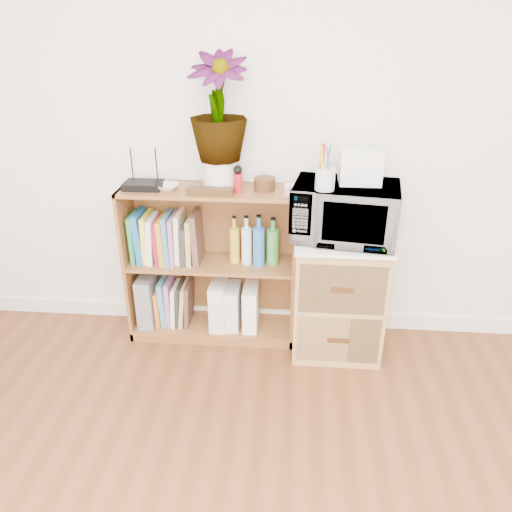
# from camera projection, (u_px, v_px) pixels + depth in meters

# --- Properties ---
(skirting_board) EXTENTS (4.00, 0.02, 0.10)m
(skirting_board) POSITION_uv_depth(u_px,v_px,m) (270.00, 316.00, 3.26)
(skirting_board) COLOR white
(skirting_board) RESTS_ON ground
(bookshelf) EXTENTS (1.00, 0.30, 0.95)m
(bookshelf) POSITION_uv_depth(u_px,v_px,m) (212.00, 265.00, 2.97)
(bookshelf) COLOR brown
(bookshelf) RESTS_ON ground
(wicker_unit) EXTENTS (0.50, 0.45, 0.70)m
(wicker_unit) POSITION_uv_depth(u_px,v_px,m) (338.00, 295.00, 2.90)
(wicker_unit) COLOR #9E7542
(wicker_unit) RESTS_ON ground
(microwave) EXTENTS (0.60, 0.45, 0.30)m
(microwave) POSITION_uv_depth(u_px,v_px,m) (345.00, 212.00, 2.67)
(microwave) COLOR silver
(microwave) RESTS_ON wicker_unit
(pen_cup) EXTENTS (0.10, 0.10, 0.11)m
(pen_cup) POSITION_uv_depth(u_px,v_px,m) (325.00, 179.00, 2.50)
(pen_cup) COLOR silver
(pen_cup) RESTS_ON microwave
(small_appliance) EXTENTS (0.21, 0.18, 0.17)m
(small_appliance) POSITION_uv_depth(u_px,v_px,m) (360.00, 167.00, 2.60)
(small_appliance) COLOR white
(small_appliance) RESTS_ON microwave
(router) EXTENTS (0.21, 0.14, 0.04)m
(router) POSITION_uv_depth(u_px,v_px,m) (143.00, 185.00, 2.77)
(router) COLOR black
(router) RESTS_ON bookshelf
(white_bowl) EXTENTS (0.13, 0.13, 0.03)m
(white_bowl) POSITION_uv_depth(u_px,v_px,m) (167.00, 187.00, 2.75)
(white_bowl) COLOR silver
(white_bowl) RESTS_ON bookshelf
(plant_pot) EXTENTS (0.19, 0.19, 0.16)m
(plant_pot) POSITION_uv_depth(u_px,v_px,m) (220.00, 174.00, 2.74)
(plant_pot) COLOR silver
(plant_pot) RESTS_ON bookshelf
(potted_plant) EXTENTS (0.31, 0.31, 0.56)m
(potted_plant) POSITION_uv_depth(u_px,v_px,m) (218.00, 107.00, 2.59)
(potted_plant) COLOR #356C2B
(potted_plant) RESTS_ON plant_pot
(trinket_box) EXTENTS (0.25, 0.06, 0.04)m
(trinket_box) POSITION_uv_depth(u_px,v_px,m) (210.00, 191.00, 2.66)
(trinket_box) COLOR #36200E
(trinket_box) RESTS_ON bookshelf
(kokeshi_doll) EXTENTS (0.05, 0.05, 0.10)m
(kokeshi_doll) POSITION_uv_depth(u_px,v_px,m) (238.00, 183.00, 2.69)
(kokeshi_doll) COLOR #A2141B
(kokeshi_doll) RESTS_ON bookshelf
(wooden_bowl) EXTENTS (0.12, 0.12, 0.07)m
(wooden_bowl) POSITION_uv_depth(u_px,v_px,m) (265.00, 184.00, 2.74)
(wooden_bowl) COLOR #39210F
(wooden_bowl) RESTS_ON bookshelf
(paint_jars) EXTENTS (0.11, 0.04, 0.06)m
(paint_jars) POSITION_uv_depth(u_px,v_px,m) (293.00, 192.00, 2.64)
(paint_jars) COLOR #CC7192
(paint_jars) RESTS_ON bookshelf
(file_box) EXTENTS (0.10, 0.25, 0.32)m
(file_box) POSITION_uv_depth(u_px,v_px,m) (149.00, 298.00, 3.11)
(file_box) COLOR slate
(file_box) RESTS_ON bookshelf
(magazine_holder_left) EXTENTS (0.09, 0.24, 0.30)m
(magazine_holder_left) POSITION_uv_depth(u_px,v_px,m) (219.00, 303.00, 3.07)
(magazine_holder_left) COLOR silver
(magazine_holder_left) RESTS_ON bookshelf
(magazine_holder_mid) EXTENTS (0.08, 0.21, 0.27)m
(magazine_holder_mid) POSITION_uv_depth(u_px,v_px,m) (233.00, 306.00, 3.07)
(magazine_holder_mid) COLOR silver
(magazine_holder_mid) RESTS_ON bookshelf
(magazine_holder_right) EXTENTS (0.09, 0.22, 0.27)m
(magazine_holder_right) POSITION_uv_depth(u_px,v_px,m) (251.00, 306.00, 3.06)
(magazine_holder_right) COLOR white
(magazine_holder_right) RESTS_ON bookshelf
(cookbooks) EXTENTS (0.40, 0.20, 0.31)m
(cookbooks) POSITION_uv_depth(u_px,v_px,m) (166.00, 238.00, 2.92)
(cookbooks) COLOR #207B3D
(cookbooks) RESTS_ON bookshelf
(liquor_bottles) EXTENTS (0.29, 0.07, 0.30)m
(liquor_bottles) POSITION_uv_depth(u_px,v_px,m) (255.00, 241.00, 2.88)
(liquor_bottles) COLOR gold
(liquor_bottles) RESTS_ON bookshelf
(lower_books) EXTENTS (0.22, 0.19, 0.30)m
(lower_books) POSITION_uv_depth(u_px,v_px,m) (174.00, 302.00, 3.11)
(lower_books) COLOR orange
(lower_books) RESTS_ON bookshelf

